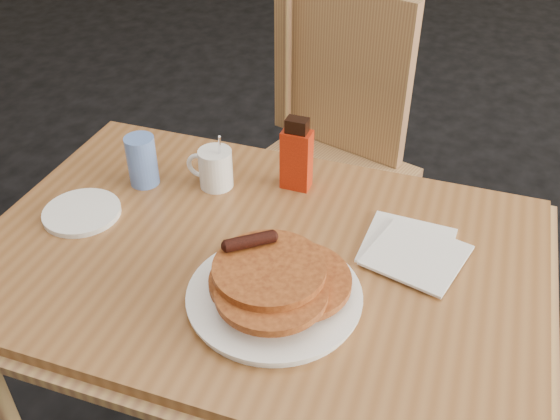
# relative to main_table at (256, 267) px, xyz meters

# --- Properties ---
(main_table) EXTENTS (1.17, 0.81, 0.75)m
(main_table) POSITION_rel_main_table_xyz_m (0.00, 0.00, 0.00)
(main_table) COLOR brown
(main_table) RESTS_ON floor
(chair_main_far) EXTENTS (0.58, 0.59, 1.02)m
(chair_main_far) POSITION_rel_main_table_xyz_m (-0.03, 0.73, -0.09)
(chair_main_far) COLOR tan
(chair_main_far) RESTS_ON floor
(pancake_plate) EXTENTS (0.32, 0.32, 0.10)m
(pancake_plate) POSITION_rel_main_table_xyz_m (0.08, -0.12, 0.07)
(pancake_plate) COLOR white
(pancake_plate) RESTS_ON main_table
(coffee_mug) EXTENTS (0.11, 0.08, 0.14)m
(coffee_mug) POSITION_rel_main_table_xyz_m (-0.16, 0.19, 0.09)
(coffee_mug) COLOR white
(coffee_mug) RESTS_ON main_table
(syrup_bottle) EXTENTS (0.07, 0.04, 0.17)m
(syrup_bottle) POSITION_rel_main_table_xyz_m (0.01, 0.24, 0.12)
(syrup_bottle) COLOR maroon
(syrup_bottle) RESTS_ON main_table
(napkin_stack) EXTENTS (0.22, 0.23, 0.01)m
(napkin_stack) POSITION_rel_main_table_xyz_m (0.30, 0.09, 0.05)
(napkin_stack) COLOR white
(napkin_stack) RESTS_ON main_table
(blue_tumbler) EXTENTS (0.07, 0.07, 0.12)m
(blue_tumbler) POSITION_rel_main_table_xyz_m (-0.32, 0.15, 0.10)
(blue_tumbler) COLOR #577BCD
(blue_tumbler) RESTS_ON main_table
(side_saucer) EXTENTS (0.20, 0.20, 0.01)m
(side_saucer) POSITION_rel_main_table_xyz_m (-0.39, 0.00, 0.05)
(side_saucer) COLOR white
(side_saucer) RESTS_ON main_table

